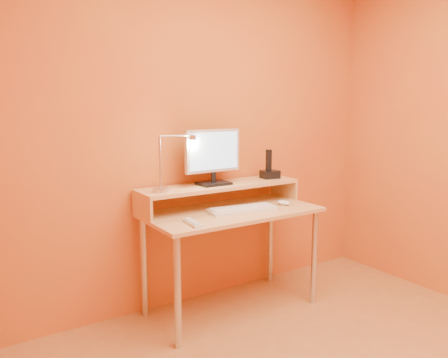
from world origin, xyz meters
TOP-DOWN VIEW (x-y plane):
  - wall_back at (0.00, 1.50)m, footprint 3.00×0.04m
  - wall_left at (-1.50, 0.00)m, footprint 0.04×3.00m
  - desk_leg_fl at (-0.55, 0.93)m, footprint 0.04×0.04m
  - desk_leg_fr at (0.55, 0.93)m, footprint 0.04×0.04m
  - desk_leg_bl at (-0.55, 1.43)m, footprint 0.04×0.04m
  - desk_leg_br at (0.55, 1.43)m, footprint 0.04×0.04m
  - desk_lower at (0.00, 1.18)m, footprint 1.20×0.60m
  - shelf_riser_left at (-0.59, 1.33)m, footprint 0.02×0.30m
  - shelf_riser_right at (0.59, 1.33)m, footprint 0.02×0.30m
  - desk_shelf at (0.00, 1.33)m, footprint 1.20×0.30m
  - monitor_foot at (-0.05, 1.33)m, footprint 0.22×0.16m
  - monitor_neck at (-0.05, 1.33)m, footprint 0.04×0.04m
  - monitor_panel at (-0.05, 1.34)m, footprint 0.43×0.05m
  - monitor_back at (-0.05, 1.36)m, footprint 0.39×0.03m
  - monitor_screen at (-0.05, 1.32)m, footprint 0.39×0.02m
  - lamp_base at (-0.47, 1.30)m, footprint 0.10×0.10m
  - lamp_post at (-0.47, 1.30)m, footprint 0.01×0.01m
  - lamp_arm at (-0.35, 1.30)m, footprint 0.24×0.01m
  - lamp_head at (-0.23, 1.30)m, footprint 0.04×0.04m
  - lamp_bulb at (-0.23, 1.30)m, footprint 0.03×0.03m
  - phone_dock at (0.45, 1.33)m, footprint 0.14×0.12m
  - phone_handset at (0.44, 1.33)m, footprint 0.04×0.03m
  - phone_led at (0.50, 1.28)m, footprint 0.01×0.00m
  - keyboard at (0.04, 1.11)m, footprint 0.48×0.21m
  - mouse at (0.40, 1.11)m, footprint 0.09×0.12m
  - remote_control at (-0.41, 1.00)m, footprint 0.07×0.20m

SIDE VIEW (x-z plane):
  - desk_leg_fl at x=-0.55m, z-range 0.00..0.69m
  - desk_leg_fr at x=0.55m, z-range 0.00..0.69m
  - desk_leg_bl at x=-0.55m, z-range 0.00..0.69m
  - desk_leg_br at x=0.55m, z-range 0.00..0.69m
  - desk_lower at x=0.00m, z-range 0.70..0.72m
  - remote_control at x=-0.41m, z-range 0.72..0.74m
  - keyboard at x=0.04m, z-range 0.72..0.74m
  - mouse at x=0.40m, z-range 0.72..0.75m
  - shelf_riser_left at x=-0.59m, z-range 0.72..0.85m
  - shelf_riser_right at x=0.59m, z-range 0.72..0.85m
  - desk_shelf at x=0.00m, z-range 0.86..0.88m
  - monitor_foot at x=-0.05m, z-range 0.88..0.90m
  - lamp_base at x=-0.47m, z-range 0.88..0.90m
  - phone_dock at x=0.45m, z-range 0.88..0.94m
  - phone_led at x=0.50m, z-range 0.89..0.93m
  - monitor_neck at x=-0.05m, z-range 0.90..0.97m
  - phone_handset at x=0.44m, z-range 0.94..1.10m
  - lamp_post at x=-0.47m, z-range 0.91..1.24m
  - monitor_panel at x=-0.05m, z-range 0.97..1.27m
  - monitor_back at x=-0.05m, z-range 0.99..1.24m
  - monitor_screen at x=-0.05m, z-range 0.99..1.25m
  - lamp_bulb at x=-0.23m, z-range 1.20..1.21m
  - lamp_head at x=-0.23m, z-range 1.21..1.24m
  - lamp_arm at x=-0.35m, z-range 1.23..1.24m
  - wall_back at x=0.00m, z-range 0.00..2.50m
  - wall_left at x=-1.50m, z-range 0.00..2.50m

